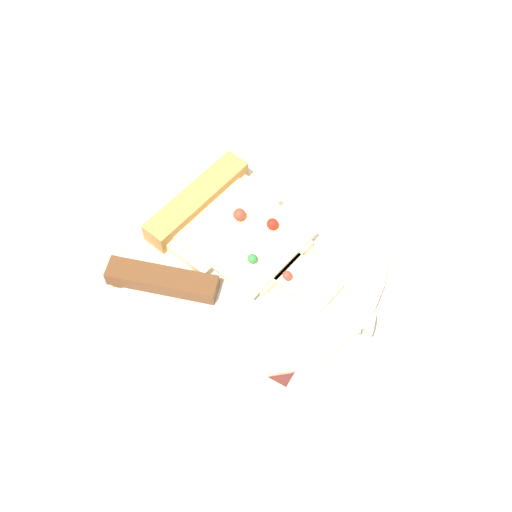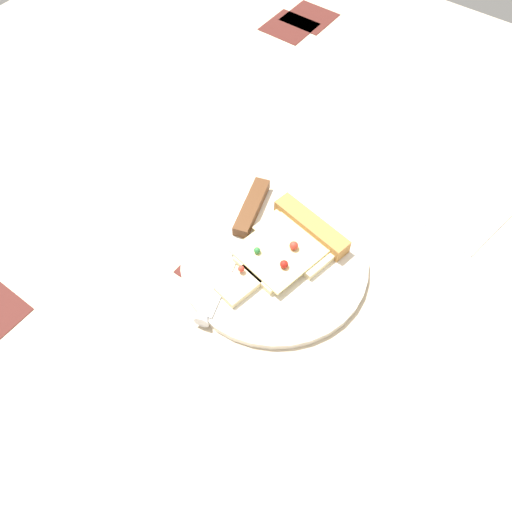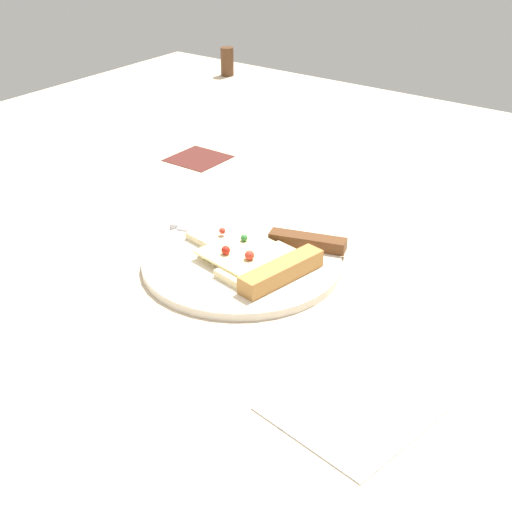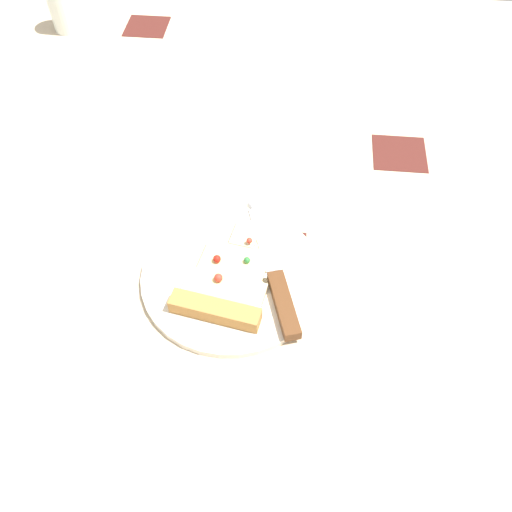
{
  "view_description": "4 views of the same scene",
  "coord_description": "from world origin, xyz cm",
  "views": [
    {
      "loc": [
        26.52,
        12.81,
        53.6
      ],
      "look_at": [
        -1.39,
        -3.5,
        2.38
      ],
      "focal_mm": 47.26,
      "sensor_mm": 36.0,
      "label": 1
    },
    {
      "loc": [
        -23.92,
        27.84,
        58.4
      ],
      "look_at": [
        -0.73,
        -3.31,
        1.71
      ],
      "focal_mm": 36.33,
      "sensor_mm": 36.0,
      "label": 2
    },
    {
      "loc": [
        -64.86,
        -52.3,
        44.85
      ],
      "look_at": [
        -3.99,
        -7.75,
        3.0
      ],
      "focal_mm": 50.13,
      "sensor_mm": 36.0,
      "label": 3
    },
    {
      "loc": [
        4.74,
        -47.25,
        60.49
      ],
      "look_at": [
        0.37,
        -2.43,
        2.48
      ],
      "focal_mm": 37.25,
      "sensor_mm": 36.0,
      "label": 4
    }
  ],
  "objects": [
    {
      "name": "ground_plane",
      "position": [
        0.01,
        -0.01,
        -1.5
      ],
      "size": [
        158.51,
        158.51,
        3.0
      ],
      "color": "#C6B293",
      "rests_on": "ground"
    },
    {
      "name": "plate",
      "position": [
        -2.8,
        -4.66,
        0.53
      ],
      "size": [
        25.1,
        25.1,
        1.06
      ],
      "primitive_type": "cylinder",
      "color": "silver",
      "rests_on": "ground_plane"
    },
    {
      "name": "knife",
      "position": [
        3.32,
        -5.25,
        1.67
      ],
      "size": [
        9.34,
        23.49,
        2.45
      ],
      "rotation": [
        0.0,
        0.0,
        6.59
      ],
      "color": "silver",
      "rests_on": "plate"
    },
    {
      "name": "pizza_slice",
      "position": [
        -3.28,
        -7.24,
        1.85
      ],
      "size": [
        12.63,
        18.51,
        2.47
      ],
      "rotation": [
        0.0,
        0.0,
        6.1
      ],
      "color": "beige",
      "rests_on": "plate"
    },
    {
      "name": "napkin",
      "position": [
        -18.4,
        -29.11,
        0.2
      ],
      "size": [
        15.01,
        15.01,
        0.4
      ],
      "primitive_type": "cube",
      "rotation": [
        0.0,
        0.0,
        -0.17
      ],
      "color": "white",
      "rests_on": "ground_plane"
    }
  ]
}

